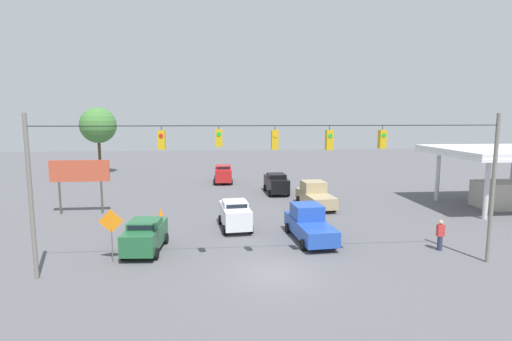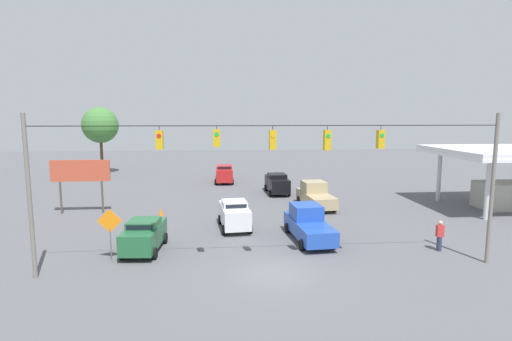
{
  "view_description": "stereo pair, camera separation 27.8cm",
  "coord_description": "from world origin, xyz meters",
  "px_view_note": "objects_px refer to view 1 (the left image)",
  "views": [
    {
      "loc": [
        2.71,
        18.47,
        7.69
      ],
      "look_at": [
        -0.19,
        -11.93,
        3.45
      ],
      "focal_mm": 28.0,
      "sensor_mm": 36.0,
      "label": 1
    },
    {
      "loc": [
        2.44,
        18.5,
        7.69
      ],
      "look_at": [
        -0.19,
        -11.93,
        3.45
      ],
      "focal_mm": 28.0,
      "sensor_mm": 36.0,
      "label": 2
    }
  ],
  "objects_px": {
    "sedan_red_withflow_deep": "(223,174)",
    "pickup_truck_tan_oncoming_far": "(315,196)",
    "traffic_cone_third": "(156,219)",
    "pedestrian": "(440,235)",
    "gas_station": "(502,164)",
    "traffic_cone_second": "(150,230)",
    "sedan_white_withflow_mid": "(235,214)",
    "traffic_cone_nearest": "(142,242)",
    "pickup_truck_blue_crossing_near": "(309,224)",
    "overhead_signal_span": "(276,168)",
    "sedan_green_parked_shoulder": "(145,235)",
    "tree_horizon_left": "(98,125)",
    "work_zone_sign": "(111,225)",
    "sedan_black_oncoming_deep": "(276,183)",
    "traffic_cone_fourth": "(161,212)",
    "roadside_billboard": "(80,174)"
  },
  "relations": [
    {
      "from": "sedan_red_withflow_deep",
      "to": "pickup_truck_tan_oncoming_far",
      "type": "xyz_separation_m",
      "value": [
        -7.55,
        12.94,
        -0.07
      ]
    },
    {
      "from": "traffic_cone_third",
      "to": "pedestrian",
      "type": "distance_m",
      "value": 18.59
    },
    {
      "from": "traffic_cone_third",
      "to": "gas_station",
      "type": "distance_m",
      "value": 28.17
    },
    {
      "from": "traffic_cone_second",
      "to": "sedan_white_withflow_mid",
      "type": "bearing_deg",
      "value": -171.02
    },
    {
      "from": "sedan_white_withflow_mid",
      "to": "traffic_cone_nearest",
      "type": "bearing_deg",
      "value": 30.97
    },
    {
      "from": "pickup_truck_blue_crossing_near",
      "to": "pickup_truck_tan_oncoming_far",
      "type": "bearing_deg",
      "value": -106.09
    },
    {
      "from": "sedan_red_withflow_deep",
      "to": "pickup_truck_blue_crossing_near",
      "type": "relative_size",
      "value": 0.77
    },
    {
      "from": "overhead_signal_span",
      "to": "sedan_green_parked_shoulder",
      "type": "xyz_separation_m",
      "value": [
        6.94,
        -3.43,
        -4.22
      ]
    },
    {
      "from": "tree_horizon_left",
      "to": "sedan_white_withflow_mid",
      "type": "bearing_deg",
      "value": 121.3
    },
    {
      "from": "traffic_cone_third",
      "to": "work_zone_sign",
      "type": "relative_size",
      "value": 0.22
    },
    {
      "from": "overhead_signal_span",
      "to": "sedan_black_oncoming_deep",
      "type": "relative_size",
      "value": 4.94
    },
    {
      "from": "sedan_red_withflow_deep",
      "to": "sedan_green_parked_shoulder",
      "type": "height_order",
      "value": "sedan_red_withflow_deep"
    },
    {
      "from": "pickup_truck_blue_crossing_near",
      "to": "traffic_cone_fourth",
      "type": "relative_size",
      "value": 8.78
    },
    {
      "from": "pickup_truck_blue_crossing_near",
      "to": "traffic_cone_fourth",
      "type": "distance_m",
      "value": 12.1
    },
    {
      "from": "sedan_black_oncoming_deep",
      "to": "pickup_truck_tan_oncoming_far",
      "type": "relative_size",
      "value": 0.85
    },
    {
      "from": "traffic_cone_second",
      "to": "sedan_black_oncoming_deep",
      "type": "bearing_deg",
      "value": -128.28
    },
    {
      "from": "sedan_green_parked_shoulder",
      "to": "traffic_cone_second",
      "type": "relative_size",
      "value": 6.7
    },
    {
      "from": "sedan_white_withflow_mid",
      "to": "roadside_billboard",
      "type": "relative_size",
      "value": 0.93
    },
    {
      "from": "sedan_black_oncoming_deep",
      "to": "gas_station",
      "type": "distance_m",
      "value": 19.56
    },
    {
      "from": "traffic_cone_nearest",
      "to": "roadside_billboard",
      "type": "distance_m",
      "value": 11.08
    },
    {
      "from": "traffic_cone_second",
      "to": "gas_station",
      "type": "relative_size",
      "value": 0.06
    },
    {
      "from": "pickup_truck_tan_oncoming_far",
      "to": "tree_horizon_left",
      "type": "relative_size",
      "value": 0.63
    },
    {
      "from": "traffic_cone_nearest",
      "to": "pedestrian",
      "type": "relative_size",
      "value": 0.36
    },
    {
      "from": "pickup_truck_tan_oncoming_far",
      "to": "pedestrian",
      "type": "bearing_deg",
      "value": 111.54
    },
    {
      "from": "sedan_white_withflow_mid",
      "to": "work_zone_sign",
      "type": "height_order",
      "value": "work_zone_sign"
    },
    {
      "from": "sedan_green_parked_shoulder",
      "to": "tree_horizon_left",
      "type": "relative_size",
      "value": 0.49
    },
    {
      "from": "sedan_black_oncoming_deep",
      "to": "tree_horizon_left",
      "type": "relative_size",
      "value": 0.53
    },
    {
      "from": "sedan_red_withflow_deep",
      "to": "roadside_billboard",
      "type": "height_order",
      "value": "roadside_billboard"
    },
    {
      "from": "pickup_truck_tan_oncoming_far",
      "to": "pickup_truck_blue_crossing_near",
      "type": "xyz_separation_m",
      "value": [
        2.51,
        8.69,
        -0.0
      ]
    },
    {
      "from": "sedan_green_parked_shoulder",
      "to": "gas_station",
      "type": "relative_size",
      "value": 0.41
    },
    {
      "from": "sedan_black_oncoming_deep",
      "to": "traffic_cone_second",
      "type": "bearing_deg",
      "value": 51.72
    },
    {
      "from": "traffic_cone_fourth",
      "to": "work_zone_sign",
      "type": "relative_size",
      "value": 0.22
    },
    {
      "from": "traffic_cone_second",
      "to": "work_zone_sign",
      "type": "xyz_separation_m",
      "value": [
        1.14,
        4.74,
        1.67
      ]
    },
    {
      "from": "traffic_cone_second",
      "to": "pedestrian",
      "type": "height_order",
      "value": "pedestrian"
    },
    {
      "from": "sedan_red_withflow_deep",
      "to": "traffic_cone_third",
      "type": "height_order",
      "value": "sedan_red_withflow_deep"
    },
    {
      "from": "roadside_billboard",
      "to": "sedan_black_oncoming_deep",
      "type": "bearing_deg",
      "value": -157.93
    },
    {
      "from": "sedan_white_withflow_mid",
      "to": "pickup_truck_tan_oncoming_far",
      "type": "xyz_separation_m",
      "value": [
        -7.0,
        -5.87,
        -0.03
      ]
    },
    {
      "from": "sedan_green_parked_shoulder",
      "to": "work_zone_sign",
      "type": "bearing_deg",
      "value": 46.19
    },
    {
      "from": "overhead_signal_span",
      "to": "traffic_cone_second",
      "type": "bearing_deg",
      "value": -42.65
    },
    {
      "from": "pickup_truck_tan_oncoming_far",
      "to": "sedan_black_oncoming_deep",
      "type": "bearing_deg",
      "value": -68.65
    },
    {
      "from": "traffic_cone_second",
      "to": "traffic_cone_third",
      "type": "bearing_deg",
      "value": -89.66
    },
    {
      "from": "pickup_truck_blue_crossing_near",
      "to": "roadside_billboard",
      "type": "relative_size",
      "value": 1.23
    },
    {
      "from": "traffic_cone_nearest",
      "to": "work_zone_sign",
      "type": "bearing_deg",
      "value": 63.94
    },
    {
      "from": "pickup_truck_blue_crossing_near",
      "to": "traffic_cone_second",
      "type": "distance_m",
      "value": 10.28
    },
    {
      "from": "overhead_signal_span",
      "to": "sedan_green_parked_shoulder",
      "type": "relative_size",
      "value": 5.42
    },
    {
      "from": "sedan_red_withflow_deep",
      "to": "traffic_cone_third",
      "type": "relative_size",
      "value": 6.76
    },
    {
      "from": "pickup_truck_tan_oncoming_far",
      "to": "roadside_billboard",
      "type": "bearing_deg",
      "value": 1.62
    },
    {
      "from": "overhead_signal_span",
      "to": "traffic_cone_nearest",
      "type": "height_order",
      "value": "overhead_signal_span"
    },
    {
      "from": "pickup_truck_tan_oncoming_far",
      "to": "pedestrian",
      "type": "height_order",
      "value": "pickup_truck_tan_oncoming_far"
    },
    {
      "from": "pickup_truck_blue_crossing_near",
      "to": "sedan_green_parked_shoulder",
      "type": "bearing_deg",
      "value": 7.6
    }
  ]
}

